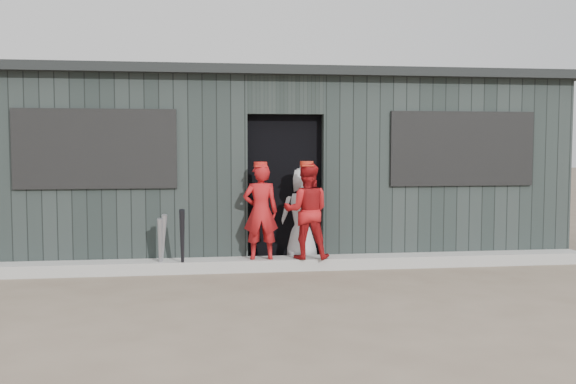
{
  "coord_description": "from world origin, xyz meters",
  "views": [
    {
      "loc": [
        -1.1,
        -6.27,
        1.57
      ],
      "look_at": [
        0.0,
        1.8,
        1.0
      ],
      "focal_mm": 40.0,
      "sensor_mm": 36.0,
      "label": 1
    }
  ],
  "objects": [
    {
      "name": "player_red_left",
      "position": [
        -0.35,
        1.77,
        0.76
      ],
      "size": [
        0.45,
        0.3,
        1.21
      ],
      "primitive_type": "imported",
      "rotation": [
        0.0,
        0.0,
        3.12
      ],
      "color": "maroon",
      "rests_on": "curb"
    },
    {
      "name": "player_grey_back",
      "position": [
        0.24,
        2.23,
        0.65
      ],
      "size": [
        0.75,
        0.62,
        1.31
      ],
      "primitive_type": "imported",
      "rotation": [
        0.0,
        0.0,
        3.51
      ],
      "color": "#B0B0B0",
      "rests_on": "ground"
    },
    {
      "name": "curb",
      "position": [
        0.0,
        1.82,
        0.07
      ],
      "size": [
        8.0,
        0.36,
        0.15
      ],
      "primitive_type": "cube",
      "color": "gray",
      "rests_on": "ground"
    },
    {
      "name": "bat_mid",
      "position": [
        -1.6,
        1.69,
        0.35
      ],
      "size": [
        0.08,
        0.2,
        0.71
      ],
      "primitive_type": "cone",
      "rotation": [
        0.19,
        0.0,
        0.06
      ],
      "color": "gray",
      "rests_on": "ground"
    },
    {
      "name": "bat_right",
      "position": [
        -1.33,
        1.59,
        0.42
      ],
      "size": [
        0.07,
        0.3,
        0.83
      ],
      "primitive_type": "cone",
      "rotation": [
        0.28,
        0.0,
        0.02
      ],
      "color": "black",
      "rests_on": "ground"
    },
    {
      "name": "player_red_right",
      "position": [
        0.23,
        1.74,
        0.76
      ],
      "size": [
        0.65,
        0.54,
        1.22
      ],
      "primitive_type": "imported",
      "rotation": [
        0.0,
        0.0,
        2.99
      ],
      "color": "#A01316",
      "rests_on": "curb"
    },
    {
      "name": "dugout",
      "position": [
        -0.0,
        3.5,
        1.29
      ],
      "size": [
        8.3,
        3.3,
        2.62
      ],
      "color": "black",
      "rests_on": "ground"
    },
    {
      "name": "ground",
      "position": [
        0.0,
        0.0,
        0.0
      ],
      "size": [
        80.0,
        80.0,
        0.0
      ],
      "primitive_type": "plane",
      "color": "brown",
      "rests_on": "ground"
    },
    {
      "name": "bat_left",
      "position": [
        -1.58,
        1.72,
        0.38
      ],
      "size": [
        0.15,
        0.26,
        0.75
      ],
      "primitive_type": "cone",
      "rotation": [
        0.24,
        0.0,
        0.36
      ],
      "color": "#95969D",
      "rests_on": "ground"
    }
  ]
}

